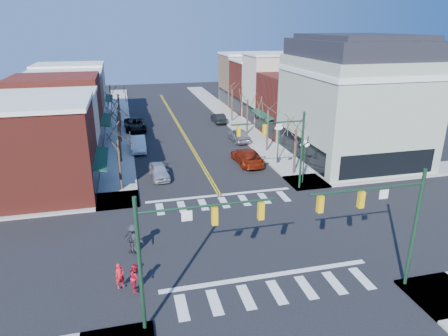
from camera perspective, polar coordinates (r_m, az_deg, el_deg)
ground at (r=28.66m, az=3.03°, el=-10.00°), size 160.00×160.00×0.00m
sidewalk_left at (r=45.99m, az=-14.88°, el=1.21°), size 3.50×70.00×0.15m
sidewalk_right at (r=48.73m, az=6.11°, el=2.83°), size 3.50×70.00×0.15m
bldg_left_brick_a at (r=37.81m, az=-25.69°, el=2.11°), size 10.00×8.50×8.00m
bldg_left_stucco_a at (r=45.22m, az=-23.88°, el=4.71°), size 10.00×7.00×7.50m
bldg_left_brick_b at (r=52.82m, az=-22.64°, el=7.42°), size 10.00×9.00×8.50m
bldg_left_tan at (r=60.91m, az=-21.58°, el=8.70°), size 10.00×7.50×7.80m
bldg_left_stucco_b at (r=68.47m, az=-20.87°, el=10.06°), size 10.00×8.00×8.20m
bldg_right_brick_a at (r=55.49m, az=10.88°, el=8.85°), size 10.00×8.50×8.00m
bldg_right_stucco at (r=62.34m, az=7.97°, el=11.13°), size 10.00×7.00×10.00m
bldg_right_brick_b at (r=69.39m, az=5.64°, el=11.47°), size 10.00×8.00×8.50m
bldg_right_tan at (r=76.88m, az=3.63°, el=12.53°), size 10.00×8.00×9.00m
victorian_corner at (r=45.73m, az=18.10°, el=9.33°), size 12.25×14.25×13.30m
traffic_mast_near_left at (r=19.01m, az=-6.48°, el=-10.43°), size 6.60×0.28×7.20m
traffic_mast_near_right at (r=22.93m, az=22.32°, el=-6.35°), size 6.60×0.28×7.20m
traffic_mast_far_right at (r=35.05m, az=8.38°, el=3.83°), size 6.60×0.28×7.20m
lamppost_corner at (r=37.55m, az=11.38°, el=1.95°), size 0.36×0.36×4.33m
lamppost_midblock at (r=43.26m, az=7.79°, el=4.54°), size 0.36×0.36×4.33m
tree_left_a at (r=36.72m, az=-14.68°, el=0.31°), size 0.24×0.24×4.76m
tree_left_b at (r=44.32m, az=-14.71°, el=3.84°), size 0.24×0.24×5.04m
tree_left_c at (r=52.14m, az=-14.69°, el=5.92°), size 0.24×0.24×4.55m
tree_left_d at (r=59.91m, az=-14.72°, el=7.85°), size 0.24×0.24×4.90m
tree_right_a at (r=39.99m, az=10.09°, el=2.16°), size 0.24×0.24×4.62m
tree_right_b at (r=47.03m, az=6.22°, el=5.38°), size 0.24×0.24×5.18m
tree_right_c at (r=54.44m, az=3.35°, el=7.26°), size 0.24×0.24×4.83m
tree_right_d at (r=61.95m, az=1.15°, el=8.90°), size 0.24×0.24×4.97m
car_left_near at (r=39.51m, az=-9.27°, el=-0.45°), size 1.99×4.34×1.44m
car_left_mid at (r=48.61m, az=-12.19°, el=3.38°), size 1.80×5.09×1.67m
car_left_far at (r=58.35m, az=-12.61°, el=6.09°), size 3.08×6.21×1.69m
car_right_near at (r=43.05m, az=3.32°, el=1.67°), size 2.57×5.89×1.68m
car_right_mid at (r=51.48m, az=2.16°, el=4.74°), size 2.10×4.97×1.68m
car_right_far at (r=61.45m, az=-0.78°, el=7.14°), size 1.66×4.44×1.45m
pedestrian_red_a at (r=23.99m, az=-14.64°, el=-14.67°), size 0.66×0.58×1.53m
pedestrian_red_b at (r=23.57m, az=-12.51°, el=-14.97°), size 0.65×0.82×1.65m
pedestrian_dark_a at (r=27.01m, az=-13.05°, el=-9.92°), size 1.17×0.83×1.84m
pedestrian_dark_b at (r=27.02m, az=-12.74°, el=-9.74°), size 1.46×1.21×1.96m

